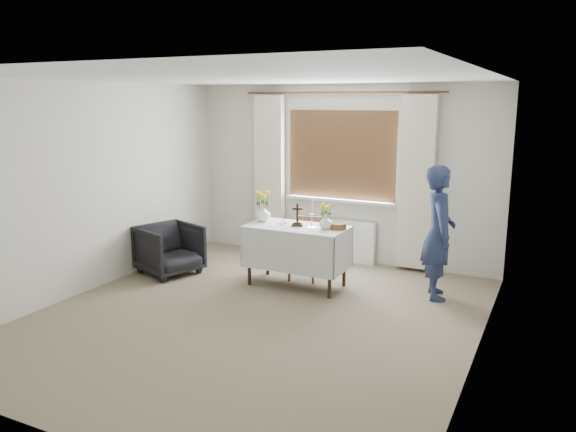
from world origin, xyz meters
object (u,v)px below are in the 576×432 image
at_px(wooden_chair, 305,249).
at_px(altar_table, 297,256).
at_px(armchair, 170,249).
at_px(wooden_cross, 297,214).
at_px(flower_vase_left, 263,213).
at_px(flower_vase_right, 326,222).
at_px(person, 439,233).

bearing_deg(wooden_chair, altar_table, -92.31).
bearing_deg(wooden_chair, armchair, -167.34).
bearing_deg(wooden_cross, flower_vase_left, 155.30).
height_order(wooden_cross, flower_vase_right, wooden_cross).
height_order(person, flower_vase_right, person).
distance_m(wooden_chair, armchair, 1.81).
height_order(person, flower_vase_left, person).
bearing_deg(armchair, wooden_chair, -51.46).
relative_size(person, wooden_cross, 5.42).
distance_m(wooden_chair, flower_vase_left, 0.71).
relative_size(altar_table, wooden_cross, 4.31).
relative_size(flower_vase_left, flower_vase_right, 1.25).
height_order(wooden_chair, person, person).
height_order(flower_vase_left, flower_vase_right, flower_vase_left).
xyz_separation_m(altar_table, flower_vase_left, (-0.51, 0.06, 0.49)).
relative_size(armchair, person, 0.47).
bearing_deg(wooden_cross, armchair, 171.22).
bearing_deg(person, wooden_cross, 81.68).
xyz_separation_m(wooden_chair, flower_vase_right, (0.40, -0.28, 0.44)).
xyz_separation_m(altar_table, armchair, (-1.73, -0.30, -0.05)).
height_order(altar_table, flower_vase_right, flower_vase_right).
bearing_deg(person, wooden_chair, 71.91).
bearing_deg(armchair, flower_vase_left, -54.14).
bearing_deg(flower_vase_right, armchair, -171.49).
bearing_deg(altar_table, flower_vase_right, 2.23).
distance_m(armchair, wooden_cross, 1.85).
bearing_deg(altar_table, armchair, -170.14).
bearing_deg(armchair, person, -59.83).
bearing_deg(wooden_chair, person, -4.77).
xyz_separation_m(armchair, flower_vase_right, (2.10, 0.31, 0.51)).
xyz_separation_m(flower_vase_left, flower_vase_right, (0.89, -0.05, -0.02)).
distance_m(altar_table, wooden_cross, 0.53).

